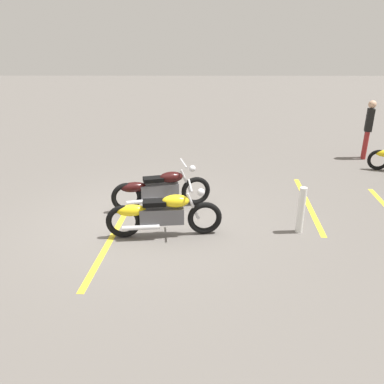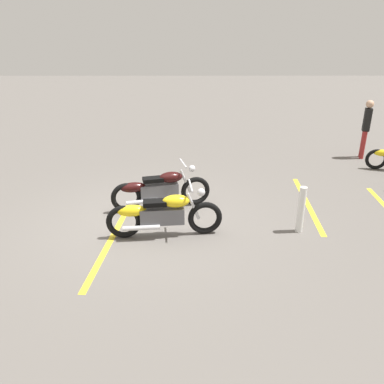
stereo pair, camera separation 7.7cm
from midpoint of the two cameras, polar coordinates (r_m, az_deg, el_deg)
The scene contains 7 objects.
ground_plane at distance 8.16m, azimuth -6.67°, elevation -4.21°, with size 60.00×60.00×0.00m, color #66605B.
motorcycle_bright_foreground at distance 7.34m, azimuth -4.28°, elevation -3.27°, with size 2.23×0.62×1.04m.
motorcycle_dark_foreground at distance 8.50m, azimuth -4.64°, elevation 0.44°, with size 2.19×0.80×1.04m.
bystander_secondary at distance 13.08m, azimuth 24.92°, elevation 8.80°, with size 0.26×0.30×1.80m.
bollard_post at distance 7.75m, azimuth 16.20°, elevation -2.62°, with size 0.14×0.14×0.95m, color white.
parking_stripe_near at distance 7.48m, azimuth -11.87°, elevation -7.16°, with size 3.20×0.12×0.01m, color yellow.
parking_stripe_mid at distance 9.28m, azimuth 17.09°, elevation -1.67°, with size 3.20×0.12×0.01m, color yellow.
Camera 1 is at (1.02, -7.23, 3.65)m, focal length 35.85 mm.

